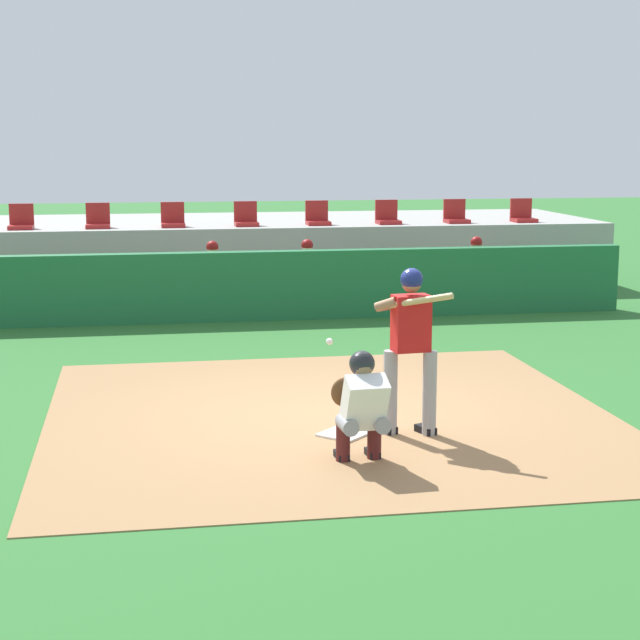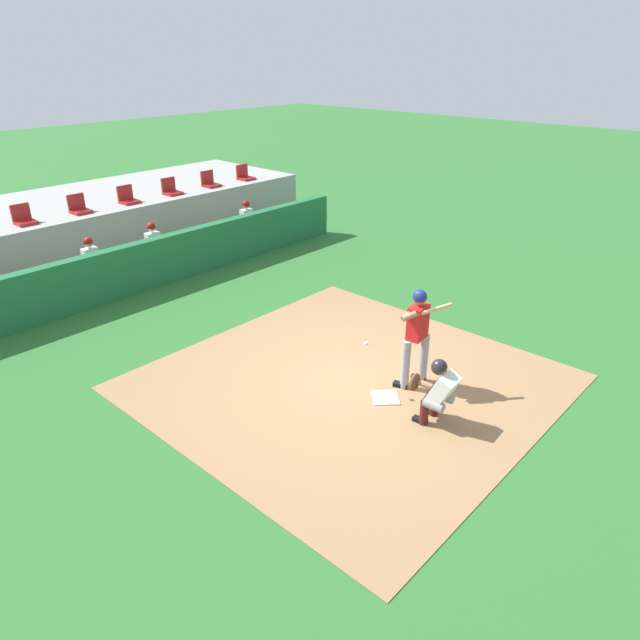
# 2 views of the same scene
# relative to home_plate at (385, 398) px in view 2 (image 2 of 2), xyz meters

# --- Properties ---
(ground_plane) EXTENTS (80.00, 80.00, 0.00)m
(ground_plane) POSITION_rel_home_plate_xyz_m (0.00, 0.80, -0.02)
(ground_plane) COLOR #2D6B2D
(dirt_infield) EXTENTS (6.40, 6.40, 0.01)m
(dirt_infield) POSITION_rel_home_plate_xyz_m (0.00, 0.80, -0.02)
(dirt_infield) COLOR #9E754C
(dirt_infield) RESTS_ON ground
(home_plate) EXTENTS (0.62, 0.62, 0.02)m
(home_plate) POSITION_rel_home_plate_xyz_m (0.00, 0.00, 0.00)
(home_plate) COLOR white
(home_plate) RESTS_ON dirt_infield
(batter_at_plate) EXTENTS (0.75, 0.70, 1.80)m
(batter_at_plate) POSITION_rel_home_plate_xyz_m (0.69, -0.08, 1.01)
(batter_at_plate) COLOR #99999E
(batter_at_plate) RESTS_ON ground
(catcher_crouched) EXTENTS (0.50, 1.71, 1.13)m
(catcher_crouched) POSITION_rel_home_plate_xyz_m (-0.02, -0.95, 0.59)
(catcher_crouched) COLOR gray
(catcher_crouched) RESTS_ON ground
(dugout_wall) EXTENTS (13.00, 0.30, 1.20)m
(dugout_wall) POSITION_rel_home_plate_xyz_m (0.00, 7.30, 0.58)
(dugout_wall) COLOR #1E6638
(dugout_wall) RESTS_ON ground
(dugout_bench) EXTENTS (11.80, 0.44, 0.45)m
(dugout_bench) POSITION_rel_home_plate_xyz_m (0.00, 8.30, 0.20)
(dugout_bench) COLOR olive
(dugout_bench) RESTS_ON ground
(dugout_player_0) EXTENTS (0.49, 0.70, 1.30)m
(dugout_player_0) POSITION_rel_home_plate_xyz_m (-0.81, 8.14, 0.65)
(dugout_player_0) COLOR #939399
(dugout_player_0) RESTS_ON ground
(dugout_player_1) EXTENTS (0.49, 0.70, 1.30)m
(dugout_player_1) POSITION_rel_home_plate_xyz_m (0.93, 8.14, 0.65)
(dugout_player_1) COLOR #939399
(dugout_player_1) RESTS_ON ground
(dugout_player_2) EXTENTS (0.49, 0.70, 1.30)m
(dugout_player_2) POSITION_rel_home_plate_xyz_m (4.16, 8.14, 0.65)
(dugout_player_2) COLOR #939399
(dugout_player_2) RESTS_ON ground
(stands_platform) EXTENTS (15.00, 4.40, 1.40)m
(stands_platform) POSITION_rel_home_plate_xyz_m (0.00, 11.70, 0.68)
(stands_platform) COLOR #9E9E99
(stands_platform) RESTS_ON ground
(stadium_seat_3) EXTENTS (0.46, 0.46, 0.48)m
(stadium_seat_3) POSITION_rel_home_plate_xyz_m (-1.44, 10.18, 1.51)
(stadium_seat_3) COLOR #A51E1E
(stadium_seat_3) RESTS_ON stands_platform
(stadium_seat_4) EXTENTS (0.46, 0.46, 0.48)m
(stadium_seat_4) POSITION_rel_home_plate_xyz_m (0.00, 10.18, 1.51)
(stadium_seat_4) COLOR #A51E1E
(stadium_seat_4) RESTS_ON stands_platform
(stadium_seat_5) EXTENTS (0.46, 0.46, 0.48)m
(stadium_seat_5) POSITION_rel_home_plate_xyz_m (1.44, 10.18, 1.51)
(stadium_seat_5) COLOR #A51E1E
(stadium_seat_5) RESTS_ON stands_platform
(stadium_seat_6) EXTENTS (0.46, 0.46, 0.48)m
(stadium_seat_6) POSITION_rel_home_plate_xyz_m (2.89, 10.18, 1.51)
(stadium_seat_6) COLOR #A51E1E
(stadium_seat_6) RESTS_ON stands_platform
(stadium_seat_7) EXTENTS (0.46, 0.46, 0.48)m
(stadium_seat_7) POSITION_rel_home_plate_xyz_m (4.33, 10.18, 1.51)
(stadium_seat_7) COLOR #A51E1E
(stadium_seat_7) RESTS_ON stands_platform
(stadium_seat_8) EXTENTS (0.46, 0.46, 0.48)m
(stadium_seat_8) POSITION_rel_home_plate_xyz_m (5.78, 10.18, 1.51)
(stadium_seat_8) COLOR #A51E1E
(stadium_seat_8) RESTS_ON stands_platform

